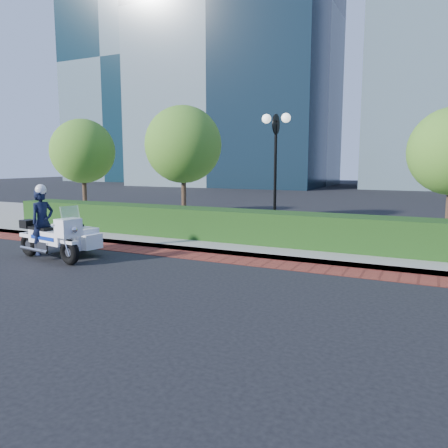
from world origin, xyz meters
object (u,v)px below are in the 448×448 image
at_px(lamppost, 276,155).
at_px(tree_b, 183,145).
at_px(tree_a, 83,151).
at_px(police_motorcycle, 57,233).

xyz_separation_m(lamppost, tree_b, (-4.50, 1.30, 0.48)).
bearing_deg(tree_b, tree_a, 180.00).
bearing_deg(lamppost, tree_b, 163.89).
height_order(tree_b, police_motorcycle, tree_b).
distance_m(lamppost, tree_b, 4.71).
relative_size(tree_b, police_motorcycle, 1.88).
bearing_deg(police_motorcycle, lamppost, 60.61).
xyz_separation_m(lamppost, police_motorcycle, (-4.54, -5.61, -2.24)).
bearing_deg(tree_b, police_motorcycle, -90.30).
bearing_deg(tree_a, tree_b, 0.00).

